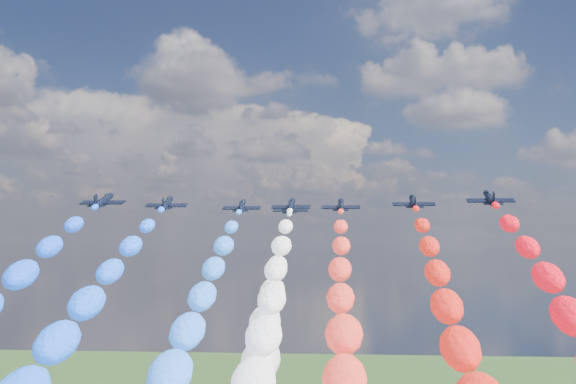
# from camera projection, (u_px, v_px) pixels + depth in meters

# --- Properties ---
(jet_0) EXTENTS (7.92, 10.71, 5.42)m
(jet_0) POSITION_uv_depth(u_px,v_px,m) (104.00, 201.00, 120.63)
(jet_0) COLOR black
(jet_1) EXTENTS (8.37, 11.03, 5.42)m
(jet_1) POSITION_uv_depth(u_px,v_px,m) (167.00, 203.00, 130.03)
(jet_1) COLOR black
(jet_2) EXTENTS (8.23, 10.93, 5.42)m
(jet_2) POSITION_uv_depth(u_px,v_px,m) (242.00, 206.00, 140.46)
(jet_2) COLOR black
(jet_3) EXTENTS (8.02, 10.79, 5.42)m
(jet_3) POSITION_uv_depth(u_px,v_px,m) (291.00, 205.00, 135.87)
(jet_3) COLOR black
(jet_4) EXTENTS (7.86, 10.67, 5.42)m
(jet_4) POSITION_uv_depth(u_px,v_px,m) (291.00, 208.00, 150.22)
(jet_4) COLOR black
(jet_5) EXTENTS (7.92, 10.71, 5.42)m
(jet_5) POSITION_uv_depth(u_px,v_px,m) (341.00, 205.00, 137.40)
(jet_5) COLOR black
(jet_6) EXTENTS (8.05, 10.80, 5.42)m
(jet_6) POSITION_uv_depth(u_px,v_px,m) (413.00, 202.00, 125.75)
(jet_6) COLOR black
(jet_7) EXTENTS (8.26, 10.96, 5.42)m
(jet_7) POSITION_uv_depth(u_px,v_px,m) (490.00, 198.00, 114.33)
(jet_7) COLOR black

